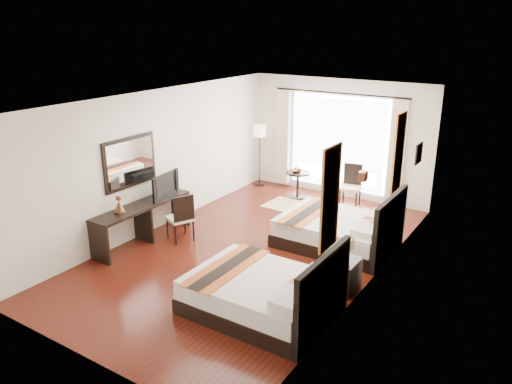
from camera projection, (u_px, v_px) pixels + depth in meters
The scene contains 29 objects.
floor at pixel (252, 251), 9.27m from camera, with size 4.50×7.50×0.01m, color #3C120A.
ceiling at pixel (252, 100), 8.36m from camera, with size 4.50×7.50×0.02m, color white.
wall_headboard at pixel (374, 202), 7.66m from camera, with size 0.01×7.50×2.80m, color silver.
wall_desk at pixel (158, 160), 9.96m from camera, with size 0.01×7.50×2.80m, color silver.
wall_window at pixel (339, 139), 11.79m from camera, with size 4.50×0.01×2.80m, color silver.
wall_entry at pixel (77, 259), 5.84m from camera, with size 4.50×0.01×2.80m, color silver.
window_glass at pixel (338, 143), 11.81m from camera, with size 2.40×0.02×2.20m, color white.
sheer_curtain at pixel (337, 143), 11.76m from camera, with size 2.30×0.02×2.10m, color white.
drape_left at pixel (283, 137), 12.48m from camera, with size 0.35×0.14×2.35m, color #BAA590.
drape_right at pixel (397, 153), 10.99m from camera, with size 0.35×0.14×2.35m, color #BAA590.
art_panel_near at pixel (330, 199), 6.20m from camera, with size 0.03×0.50×1.35m, color #9D2F16.
art_panel_far at pixel (399, 153), 8.35m from camera, with size 0.03×0.50×1.35m, color #9D2F16.
wall_sconce at pixel (363, 176), 7.20m from camera, with size 0.10×0.14×0.14m, color #4C2B1B.
mirror_frame at pixel (130, 162), 9.29m from camera, with size 0.04×1.25×0.95m, color black.
mirror_glass at pixel (131, 162), 9.27m from camera, with size 0.01×1.12×0.82m, color white.
bed_near at pixel (264, 293), 7.22m from camera, with size 2.06×1.61×1.16m.
bed_far at pixel (340, 231), 9.38m from camera, with size 2.08×1.62×1.17m.
nightstand at pixel (343, 275), 7.85m from camera, with size 0.43×0.54×0.51m, color black.
table_lamp at pixel (347, 245), 7.79m from camera, with size 0.21×0.21×0.34m.
vase at pixel (342, 260), 7.63m from camera, with size 0.14×0.14×0.14m, color black.
console_desk at pixel (143, 223), 9.55m from camera, with size 0.50×2.20×0.76m, color black.
television at pixel (162, 185), 9.78m from camera, with size 0.85×0.11×0.49m, color black.
bronze_figurine at pixel (119, 206), 8.94m from camera, with size 0.20×0.20×0.29m, color #4C2B1B, non-canonical shape.
desk_chair at pixel (181, 226), 9.62m from camera, with size 0.59×0.59×0.96m.
floor_lamp at pixel (260, 135), 12.55m from camera, with size 0.31×0.31×1.56m.
side_table at pixel (298, 185), 11.92m from camera, with size 0.57×0.57×0.65m, color black.
fruit_bowl at pixel (297, 171), 11.78m from camera, with size 0.22×0.22×0.05m, color #482D19.
window_chair at pixel (350, 194), 11.40m from camera, with size 0.52×0.52×0.97m.
jute_rug at pixel (292, 206), 11.45m from camera, with size 1.23×0.84×0.01m, color tan.
Camera 1 is at (4.61, -7.03, 4.05)m, focal length 35.00 mm.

